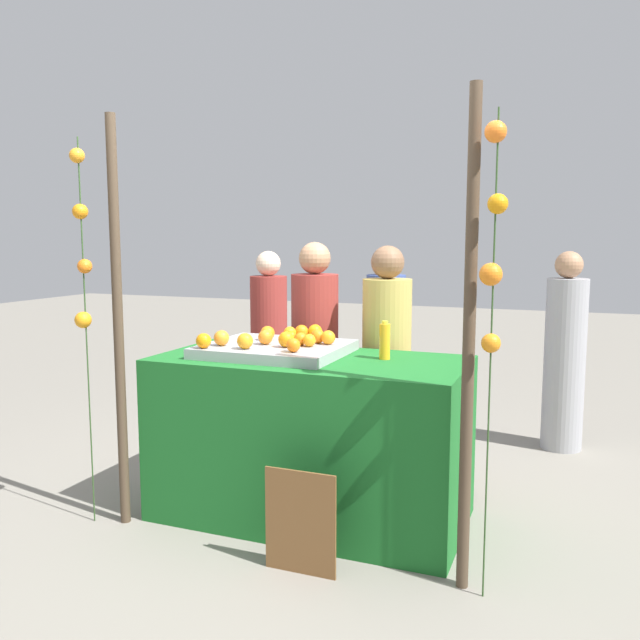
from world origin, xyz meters
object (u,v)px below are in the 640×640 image
Objects in this scene: stall_counter at (311,438)px; vendor_right at (386,376)px; juice_bottle at (385,341)px; chalkboard_sign at (301,523)px; orange_1 at (204,341)px; orange_0 at (286,339)px; vendor_left at (315,367)px.

vendor_right is (0.27, 0.63, 0.26)m from stall_counter.
chalkboard_sign is (-0.20, -0.74, -0.79)m from juice_bottle.
juice_bottle is at bearing 15.79° from stall_counter.
chalkboard_sign is at bearing -26.47° from orange_1.
juice_bottle is 1.11m from chalkboard_sign.
juice_bottle is 0.62m from vendor_right.
vendor_right reaches higher than orange_0.
stall_counter is 1.10× the size of vendor_left.
orange_1 is 1.16m from chalkboard_sign.
juice_bottle reaches higher than orange_0.
stall_counter is 0.71m from juice_bottle.
orange_0 is 0.17× the size of chalkboard_sign.
vendor_left is (-0.46, 1.31, 0.49)m from chalkboard_sign.
chalkboard_sign is 0.33× the size of vendor_left.
vendor_left is at bearing 109.18° from chalkboard_sign.
juice_bottle is (0.95, 0.37, -0.00)m from orange_1.
orange_1 is 1.25m from vendor_right.
orange_0 is at bearing -162.95° from juice_bottle.
stall_counter is at bearing 20.92° from orange_0.
stall_counter is 0.74m from vendor_right.
chalkboard_sign is 1.47m from vendor_left.
vendor_right is at bearing 87.11° from chalkboard_sign.
orange_1 is 0.05× the size of vendor_right.
orange_0 is at bearing -80.74° from vendor_left.
stall_counter is 0.70m from chalkboard_sign.
chalkboard_sign is 1.35m from vendor_right.
vendor_left is at bearing 174.84° from vendor_right.
juice_bottle is at bearing 17.05° from orange_0.
juice_bottle is at bearing -40.90° from vendor_left.
orange_0 is at bearing -120.36° from vendor_right.
stall_counter is at bearing -164.21° from juice_bottle.
vendor_right is (-0.13, 0.52, -0.31)m from juice_bottle.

